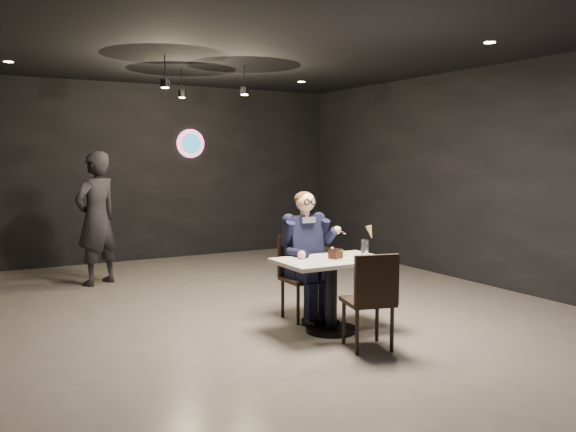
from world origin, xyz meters
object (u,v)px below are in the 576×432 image
chair_far (304,278)px  seated_man (304,254)px  sundae_glass (365,248)px  passerby (97,218)px  chair_near (368,299)px  main_table (331,295)px

chair_far → seated_man: 0.26m
sundae_glass → passerby: 4.06m
chair_near → sundae_glass: (0.38, 0.57, 0.38)m
passerby → chair_far: bearing=88.9°
seated_man → sundae_glass: size_ratio=8.40×
chair_far → seated_man: bearing=0.0°
seated_man → passerby: 3.36m
main_table → sundae_glass: bearing=-6.3°
chair_far → passerby: (-1.58, 2.96, 0.46)m
seated_man → sundae_glass: (0.38, -0.59, 0.12)m
seated_man → main_table: bearing=-90.0°
sundae_glass → seated_man: bearing=122.7°
main_table → seated_man: size_ratio=0.76×
sundae_glass → passerby: (-1.96, 3.55, 0.09)m
chair_far → sundae_glass: (0.38, -0.59, 0.38)m
sundae_glass → chair_near: bearing=-123.7°
chair_far → chair_near: bearing=-90.0°
chair_far → sundae_glass: 0.80m
chair_far → sundae_glass: size_ratio=5.37×
chair_near → sundae_glass: bearing=70.4°
chair_far → chair_near: size_ratio=1.00×
passerby → chair_near: bearing=81.8°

